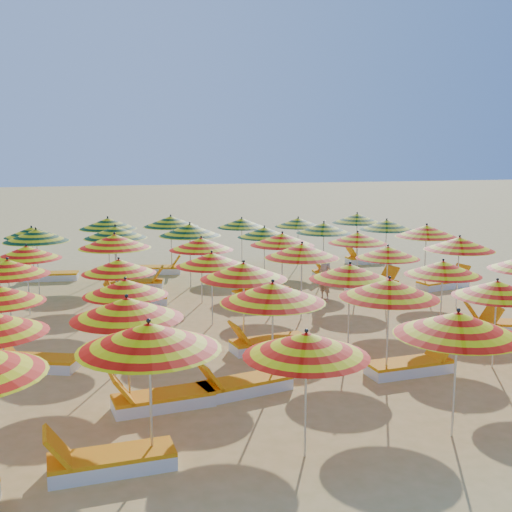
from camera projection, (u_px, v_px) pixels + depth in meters
name	position (u px, v px, depth m)	size (l,w,h in m)	color
ground	(261.00, 321.00, 16.28)	(120.00, 120.00, 0.00)	#E6B966
umbrella_1	(149.00, 336.00, 8.67)	(2.08, 2.08, 2.09)	silver
umbrella_2	(306.00, 344.00, 8.90)	(2.24, 2.24, 1.89)	silver
umbrella_3	(458.00, 324.00, 9.52)	(2.04, 2.04, 2.02)	silver
umbrella_7	(127.00, 308.00, 10.57)	(2.28, 2.28, 1.98)	silver
umbrella_8	(273.00, 292.00, 11.50)	(2.30, 2.30, 2.04)	silver
umbrella_9	(389.00, 288.00, 11.98)	(2.36, 2.36, 2.00)	silver
umbrella_10	(497.00, 289.00, 12.63)	(2.17, 2.17, 1.83)	silver
umbrella_12	(0.00, 294.00, 12.23)	(1.93, 1.93, 1.81)	silver
umbrella_13	(125.00, 287.00, 12.83)	(2.08, 2.08, 1.81)	silver
umbrella_14	(244.00, 271.00, 13.67)	(2.34, 2.34, 2.00)	silver
umbrella_15	(350.00, 272.00, 14.02)	(2.27, 2.27, 1.90)	silver
umbrella_16	(443.00, 268.00, 14.66)	(1.97, 1.97, 1.86)	silver
umbrella_18	(8.00, 267.00, 14.33)	(2.03, 2.03, 1.94)	silver
umbrella_19	(119.00, 266.00, 14.97)	(2.09, 2.09, 1.84)	silver
umbrella_20	(212.00, 260.00, 15.70)	(1.87, 1.87, 1.87)	silver
umbrella_21	(302.00, 251.00, 16.18)	(2.20, 2.20, 2.02)	silver
umbrella_22	(388.00, 252.00, 17.06)	(1.96, 1.96, 1.81)	silver
umbrella_23	(459.00, 244.00, 17.40)	(2.25, 2.25, 2.02)	silver
umbrella_24	(26.00, 252.00, 16.62)	(2.38, 2.38, 1.90)	silver
umbrella_25	(115.00, 241.00, 17.42)	(2.12, 2.12, 2.09)	silver
umbrella_26	(201.00, 244.00, 17.94)	(2.11, 2.11, 1.92)	silver
umbrella_27	(282.00, 239.00, 18.49)	(2.00, 2.00, 1.98)	silver
umbrella_28	(358.00, 238.00, 19.29)	(2.06, 2.06, 1.89)	silver
umbrella_29	(426.00, 231.00, 19.83)	(2.30, 2.30, 2.05)	silver
umbrella_30	(36.00, 235.00, 18.84)	(2.08, 2.08, 2.05)	silver
umbrella_31	(115.00, 232.00, 19.53)	(2.43, 2.43, 2.05)	silver
umbrella_32	(190.00, 230.00, 19.95)	(2.22, 2.22, 2.07)	silver
umbrella_33	(264.00, 232.00, 20.76)	(2.21, 2.21, 1.87)	silver
umbrella_34	(324.00, 228.00, 21.27)	(1.96, 1.96, 1.95)	silver
umbrella_35	(387.00, 225.00, 22.05)	(2.20, 2.20, 1.96)	silver
umbrella_36	(32.00, 232.00, 20.93)	(1.96, 1.96, 1.84)	silver
umbrella_37	(108.00, 223.00, 21.66)	(2.31, 2.31, 2.06)	silver
umbrella_38	(171.00, 221.00, 22.32)	(2.16, 2.16, 2.06)	silver
umbrella_39	(242.00, 223.00, 23.10)	(2.04, 2.04, 1.89)	silver
umbrella_40	(298.00, 222.00, 23.64)	(2.30, 2.30, 1.84)	silver
umbrella_41	(357.00, 218.00, 23.92)	(2.36, 2.36, 1.98)	silver
lounger_1	(109.00, 461.00, 8.73)	(1.77, 0.69, 0.69)	white
lounger_3	(161.00, 399.00, 10.85)	(1.79, 0.78, 0.69)	white
lounger_4	(242.00, 385.00, 11.51)	(1.82, 0.97, 0.69)	white
lounger_5	(411.00, 366.00, 12.52)	(1.77, 0.72, 0.69)	white
lounger_7	(33.00, 362.00, 12.75)	(1.82, 1.17, 0.69)	white
lounger_8	(268.00, 343.00, 13.95)	(1.80, 0.84, 0.69)	white
lounger_9	(465.00, 330.00, 14.96)	(1.74, 0.60, 0.69)	white
lounger_10	(500.00, 326.00, 15.32)	(1.83, 1.14, 0.69)	white
lounger_11	(135.00, 299.00, 17.97)	(1.79, 0.81, 0.69)	white
lounger_12	(260.00, 292.00, 18.83)	(1.83, 1.07, 0.69)	white
lounger_13	(373.00, 285.00, 19.79)	(1.82, 1.03, 0.69)	white
lounger_14	(444.00, 283.00, 20.09)	(1.82, 0.94, 0.69)	white
lounger_15	(137.00, 284.00, 20.02)	(1.81, 0.88, 0.69)	white
lounger_16	(337.00, 273.00, 21.67)	(1.78, 0.73, 0.69)	white
lounger_17	(50.00, 276.00, 21.28)	(1.79, 0.78, 0.69)	white
lounger_18	(158.00, 269.00, 22.41)	(1.82, 0.93, 0.69)	white
lounger_19	(367.00, 259.00, 24.40)	(1.76, 0.65, 0.69)	white
beachgoer_a	(325.00, 277.00, 18.35)	(0.51, 0.33, 1.39)	tan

